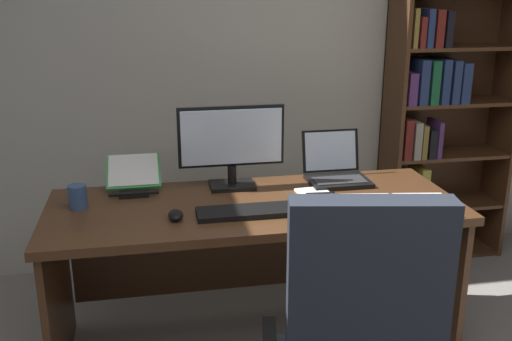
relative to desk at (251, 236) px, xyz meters
name	(u,v)px	position (x,y,z in m)	size (l,w,h in m)	color
wall_back	(241,33)	(0.12, 0.98, 0.89)	(4.83, 0.12, 2.89)	beige
desk	(251,236)	(0.00, 0.00, 0.00)	(1.89, 0.73, 0.76)	#4C2D19
bookshelf	(437,106)	(1.32, 0.76, 0.44)	(0.78, 0.31, 2.04)	#4C2D19
monitor	(232,146)	(-0.07, 0.16, 0.41)	(0.52, 0.16, 0.41)	black
laptop	(336,171)	(0.47, 0.16, 0.25)	(0.30, 0.29, 0.24)	black
keyboard	(245,212)	(-0.07, -0.22, 0.21)	(0.42, 0.15, 0.02)	black
computer_mouse	(176,215)	(-0.37, -0.22, 0.22)	(0.06, 0.10, 0.04)	black
reading_stand_with_book	(134,175)	(-0.55, 0.22, 0.27)	(0.26, 0.28, 0.14)	black
open_binder	(397,205)	(0.62, -0.27, 0.21)	(0.54, 0.35, 0.02)	yellow
notepad	(316,195)	(0.31, -0.05, 0.21)	(0.15, 0.21, 0.01)	white
pen	(320,193)	(0.33, -0.05, 0.22)	(0.01, 0.01, 0.14)	black
coffee_mug	(78,197)	(-0.79, 0.00, 0.25)	(0.08, 0.08, 0.11)	#334C7A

